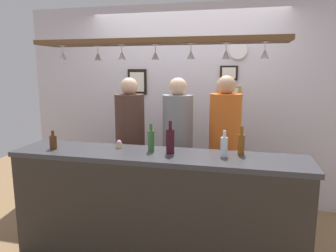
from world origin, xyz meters
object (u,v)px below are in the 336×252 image
Objects in this scene: bottle_soda_clear at (224,146)px; cupcake at (119,144)px; bottle_wine_dark_red at (170,141)px; person_left_brown_shirt at (130,135)px; bottle_beer_amber_tall at (241,144)px; bottle_beer_green_import at (151,140)px; picture_frame_caricature at (137,82)px; wall_clock at (238,50)px; picture_frame_upper_small at (229,73)px; picture_frame_lower_pair at (229,93)px; person_right_orange_shirt at (225,138)px; bottle_beer_brown_stubby at (53,142)px; person_middle_grey_shirt at (178,137)px.

bottle_soda_clear is 1.01m from cupcake.
person_left_brown_shirt is at bearing 132.75° from bottle_wine_dark_red.
bottle_beer_amber_tall is 1.00× the size of bottle_beer_green_import.
bottle_soda_clear is 0.68× the size of picture_frame_caricature.
bottle_beer_amber_tall is at bearing -41.90° from picture_frame_caricature.
wall_clock is (0.54, 1.37, 0.87)m from bottle_wine_dark_red.
picture_frame_upper_small is at bearing 91.85° from bottle_soda_clear.
picture_frame_lower_pair is at bearing 0.00° from picture_frame_upper_small.
picture_frame_upper_small reaches higher than person_right_orange_shirt.
bottle_beer_brown_stubby is 0.82× the size of picture_frame_upper_small.
person_left_brown_shirt is at bearing -180.00° from person_middle_grey_shirt.
person_right_orange_shirt is 5.70× the size of bottle_wine_dark_red.
wall_clock is at bearing 82.01° from person_right_orange_shirt.
cupcake is 0.23× the size of picture_frame_caricature.
picture_frame_lower_pair is (1.09, 0.68, 0.46)m from person_left_brown_shirt.
person_middle_grey_shirt is 0.71m from bottle_wine_dark_red.
bottle_soda_clear is (1.12, -0.68, 0.10)m from person_left_brown_shirt.
bottle_wine_dark_red reaches higher than bottle_soda_clear.
bottle_beer_green_import is at bearing -55.34° from person_left_brown_shirt.
person_middle_grey_shirt reaches higher than person_left_brown_shirt.
bottle_beer_green_import is 1.44× the size of bottle_beer_brown_stubby.
bottle_wine_dark_red is 1.67× the size of bottle_beer_brown_stubby.
wall_clock is (0.74, 1.32, 0.88)m from bottle_beer_green_import.
bottle_soda_clear is 1.05× the size of picture_frame_upper_small.
bottle_beer_amber_tall reaches higher than cupcake.
bottle_beer_brown_stubby is at bearing -136.77° from picture_frame_upper_small.
bottle_beer_green_import is at bearing -115.50° from picture_frame_upper_small.
bottle_soda_clear is (-0.15, -0.10, -0.01)m from bottle_beer_amber_tall.
picture_frame_lower_pair is at bearing 0.00° from picture_frame_caricature.
bottle_beer_green_import reaches higher than bottle_soda_clear.
picture_frame_upper_small is at bearing 64.50° from bottle_beer_green_import.
wall_clock is (0.06, 1.36, 0.89)m from bottle_soda_clear.
bottle_beer_green_import reaches higher than bottle_beer_brown_stubby.
person_right_orange_shirt is at bearing -0.00° from person_left_brown_shirt.
bottle_beer_green_import is at bearing -66.24° from picture_frame_caricature.
person_middle_grey_shirt is at bearing 0.00° from person_left_brown_shirt.
picture_frame_caricature is at bearing 113.76° from bottle_beer_green_import.
person_right_orange_shirt is 7.77× the size of wall_clock.
bottle_beer_amber_tall is (0.18, -0.58, 0.09)m from person_right_orange_shirt.
picture_frame_upper_small is at bearing 176.59° from wall_clock.
picture_frame_lower_pair is (0.52, 0.68, 0.46)m from person_middle_grey_shirt.
person_left_brown_shirt is 7.64× the size of wall_clock.
person_middle_grey_shirt is 0.92m from bottle_beer_amber_tall.
person_middle_grey_shirt is 5.61× the size of bottle_wine_dark_red.
person_right_orange_shirt is 1.19m from wall_clock.
wall_clock is (1.18, 0.67, 0.99)m from person_left_brown_shirt.
person_right_orange_shirt is 7.77× the size of picture_frame_upper_small.
person_right_orange_shirt is 0.92m from bottle_beer_green_import.
bottle_wine_dark_red is at bearing -60.44° from picture_frame_caricature.
picture_frame_lower_pair is at bearing 43.06° from bottle_beer_brown_stubby.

